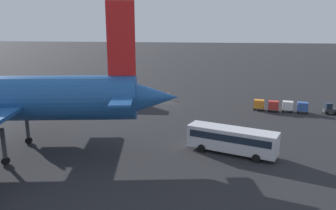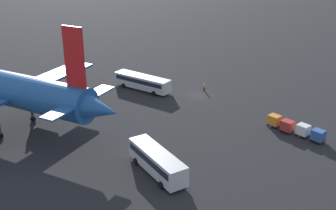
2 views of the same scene
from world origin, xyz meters
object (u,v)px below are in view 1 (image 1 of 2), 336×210
object	(u,v)px
shuttle_bus_far	(232,139)
worker_person	(168,96)
airplane	(2,99)
cargo_cart_white	(288,106)
baggage_tug	(330,109)
cargo_cart_blue	(303,107)
shuttle_bus_near	(113,97)
cargo_cart_red	(273,105)
cargo_cart_orange	(259,104)

from	to	relation	value
shuttle_bus_far	worker_person	distance (m)	33.47
airplane	cargo_cart_white	bearing A→B (deg)	-155.97
baggage_tug	cargo_cart_white	xyz separation A→B (m)	(7.50, -0.40, 0.25)
cargo_cart_blue	cargo_cart_white	distance (m)	2.69
baggage_tug	worker_person	size ratio (longest dim) A/B	1.45
airplane	shuttle_bus_near	world-z (taller)	airplane
cargo_cart_blue	shuttle_bus_far	bearing A→B (deg)	59.13
airplane	worker_person	xyz separation A→B (m)	(-15.20, -35.51, -6.30)
worker_person	cargo_cart_blue	world-z (taller)	cargo_cart_blue
cargo_cart_blue	baggage_tug	bearing A→B (deg)	179.53
airplane	worker_person	world-z (taller)	airplane
worker_person	cargo_cart_white	xyz separation A→B (m)	(-24.51, 7.13, 0.32)
airplane	baggage_tug	distance (m)	55.23
airplane	cargo_cart_red	world-z (taller)	airplane
cargo_cart_white	cargo_cart_red	xyz separation A→B (m)	(2.66, 0.17, 0.00)
cargo_cart_orange	cargo_cart_blue	bearing A→B (deg)	173.77
worker_person	cargo_cart_white	bearing A→B (deg)	163.78
shuttle_bus_far	baggage_tug	size ratio (longest dim) A/B	4.69
airplane	cargo_cart_blue	distance (m)	51.14
cargo_cart_blue	cargo_cart_white	size ratio (longest dim) A/B	1.00
cargo_cart_blue	cargo_cart_red	size ratio (longest dim) A/B	1.00
shuttle_bus_far	cargo_cart_red	xyz separation A→B (m)	(-8.54, -23.39, -0.78)
shuttle_bus_near	worker_person	bearing A→B (deg)	-148.11
shuttle_bus_far	cargo_cart_red	world-z (taller)	shuttle_bus_far
cargo_cart_blue	shuttle_bus_near	bearing A→B (deg)	0.24
baggage_tug	cargo_cart_white	distance (m)	7.52
shuttle_bus_near	cargo_cart_white	distance (m)	34.98
airplane	cargo_cart_orange	world-z (taller)	airplane
shuttle_bus_near	worker_person	world-z (taller)	shuttle_bus_near
worker_person	cargo_cart_blue	bearing A→B (deg)	164.58
airplane	shuttle_bus_near	distance (m)	28.76
cargo_cart_orange	cargo_cart_red	bearing A→B (deg)	165.74
cargo_cart_white	airplane	bearing A→B (deg)	35.56
airplane	cargo_cart_orange	size ratio (longest dim) A/B	19.75
shuttle_bus_near	cargo_cart_blue	size ratio (longest dim) A/B	5.87
cargo_cart_red	cargo_cart_orange	world-z (taller)	same
baggage_tug	cargo_cart_red	bearing A→B (deg)	-6.94
shuttle_bus_far	worker_person	world-z (taller)	shuttle_bus_far
worker_person	cargo_cart_red	xyz separation A→B (m)	(-21.85, 7.30, 0.32)
worker_person	cargo_cart_red	distance (m)	23.04
airplane	cargo_cart_white	distance (m)	49.17
shuttle_bus_near	worker_person	xyz separation A→B (m)	(-10.46, -7.65, -0.96)
cargo_cart_red	cargo_cart_orange	distance (m)	2.75
shuttle_bus_far	cargo_cart_white	bearing A→B (deg)	-96.41
shuttle_bus_far	cargo_cart_red	bearing A→B (deg)	-91.03
worker_person	cargo_cart_red	size ratio (longest dim) A/B	0.78
shuttle_bus_near	cargo_cart_red	xyz separation A→B (m)	(-32.31, -0.36, -0.64)
airplane	cargo_cart_white	xyz separation A→B (m)	(-39.70, -28.38, -5.98)
airplane	cargo_cart_white	size ratio (longest dim) A/B	19.75
shuttle_bus_near	cargo_cart_white	xyz separation A→B (m)	(-34.97, -0.53, -0.64)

